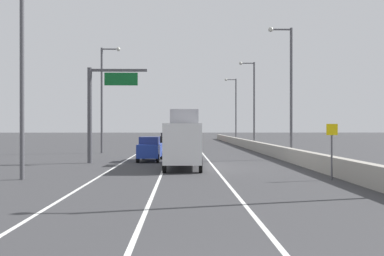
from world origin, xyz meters
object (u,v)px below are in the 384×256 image
at_px(lamp_post_right_second, 289,84).
at_px(box_truck, 184,140).
at_px(overhead_sign_gantry, 99,103).
at_px(lamp_post_left_near, 26,58).
at_px(lamp_post_right_fourth, 235,106).
at_px(lamp_post_right_third, 252,99).
at_px(car_black_1, 166,138).
at_px(car_red_2, 183,136).
at_px(lamp_post_left_mid, 104,93).
at_px(speed_advisory_sign, 332,147).
at_px(car_blue_0, 150,149).

height_order(lamp_post_right_second, box_truck, lamp_post_right_second).
bearing_deg(overhead_sign_gantry, lamp_post_left_near, -99.85).
bearing_deg(lamp_post_right_fourth, lamp_post_right_third, -90.26).
bearing_deg(lamp_post_right_third, car_black_1, 122.51).
bearing_deg(car_red_2, lamp_post_left_mid, -102.15).
height_order(lamp_post_right_second, lamp_post_left_near, same).
xyz_separation_m(speed_advisory_sign, lamp_post_right_fourth, (1.56, 55.52, 4.78)).
distance_m(lamp_post_left_near, car_blue_0, 15.16).
xyz_separation_m(lamp_post_left_mid, car_black_1, (5.81, 29.21, -5.62)).
bearing_deg(car_blue_0, overhead_sign_gantry, -152.44).
bearing_deg(overhead_sign_gantry, car_red_2, 82.80).
xyz_separation_m(overhead_sign_gantry, lamp_post_right_third, (15.93, 23.69, 1.82)).
xyz_separation_m(speed_advisory_sign, car_black_1, (-10.63, 54.22, -0.84)).
bearing_deg(car_black_1, lamp_post_right_fourth, 6.11).
bearing_deg(car_black_1, lamp_post_right_third, -57.49).
height_order(speed_advisory_sign, lamp_post_right_third, lamp_post_right_third).
relative_size(lamp_post_left_near, lamp_post_left_mid, 1.00).
bearing_deg(overhead_sign_gantry, box_truck, -25.76).
distance_m(speed_advisory_sign, lamp_post_left_near, 17.05).
relative_size(car_black_1, box_truck, 0.43).
bearing_deg(box_truck, car_blue_0, 118.10).
height_order(lamp_post_left_mid, car_blue_0, lamp_post_left_mid).
bearing_deg(lamp_post_left_mid, car_black_1, 78.74).
bearing_deg(box_truck, car_black_1, 93.50).
bearing_deg(lamp_post_left_near, lamp_post_right_second, 38.91).
xyz_separation_m(lamp_post_right_fourth, lamp_post_left_near, (-17.91, -54.85, 0.00)).
relative_size(lamp_post_left_mid, car_blue_0, 2.51).
relative_size(lamp_post_left_mid, car_black_1, 2.72).
bearing_deg(lamp_post_right_third, car_blue_0, -119.12).
distance_m(lamp_post_right_fourth, lamp_post_left_mid, 35.43).
bearing_deg(lamp_post_left_near, lamp_post_left_mid, 90.21).
distance_m(speed_advisory_sign, lamp_post_left_mid, 30.31).
height_order(speed_advisory_sign, box_truck, box_truck).
height_order(lamp_post_right_third, car_blue_0, lamp_post_right_third).
xyz_separation_m(lamp_post_right_third, car_black_1, (-12.10, 18.98, -5.62)).
relative_size(car_red_2, box_truck, 0.46).
distance_m(lamp_post_left_near, car_black_1, 54.14).
bearing_deg(car_blue_0, lamp_post_right_second, 6.65).
bearing_deg(lamp_post_right_second, box_truck, -144.20).
bearing_deg(car_black_1, car_blue_0, -89.97).
height_order(lamp_post_right_fourth, car_red_2, lamp_post_right_fourth).
xyz_separation_m(overhead_sign_gantry, car_red_2, (6.91, 54.76, -3.72)).
distance_m(speed_advisory_sign, box_truck, 11.44).
height_order(lamp_post_right_third, car_black_1, lamp_post_right_third).
bearing_deg(lamp_post_right_second, car_blue_0, -173.35).
relative_size(lamp_post_right_third, car_red_2, 2.56).
distance_m(speed_advisory_sign, car_red_2, 66.74).
distance_m(overhead_sign_gantry, box_truck, 7.90).
relative_size(speed_advisory_sign, car_red_2, 0.66).
distance_m(lamp_post_left_near, box_truck, 12.38).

